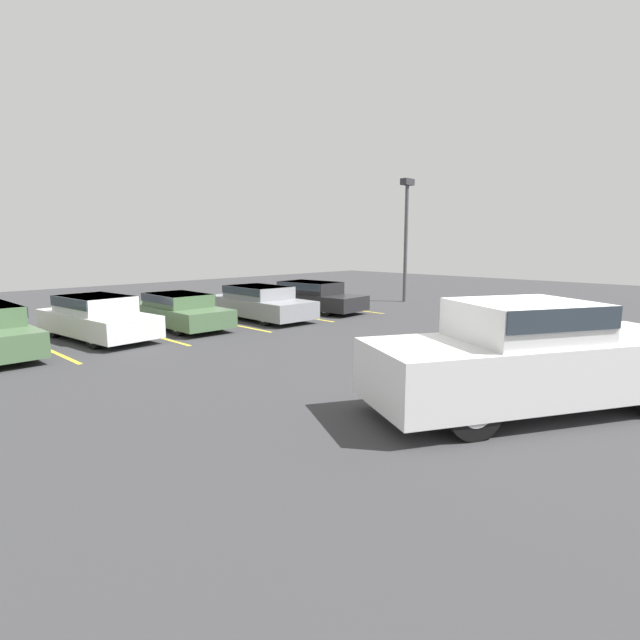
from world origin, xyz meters
The scene contains 12 objects.
ground_plane centered at (0.00, 0.00, 0.00)m, with size 60.00×60.00×0.00m, color #38383A.
stall_stripe_b centered at (-4.40, 11.29, 0.00)m, with size 0.12×5.29×0.01m, color yellow.
stall_stripe_c centered at (-1.41, 11.29, 0.00)m, with size 0.12×5.29×0.01m, color yellow.
stall_stripe_d centered at (1.58, 11.29, 0.00)m, with size 0.12×5.29×0.01m, color yellow.
stall_stripe_e centered at (4.57, 11.29, 0.00)m, with size 0.12×5.29×0.01m, color yellow.
stall_stripe_f centered at (7.56, 11.29, 0.00)m, with size 0.12×5.29×0.01m, color yellow.
pickup_truck centered at (-0.04, -0.45, 0.96)m, with size 6.22×4.64×1.93m.
parked_sedan_b centered at (-2.82, 11.57, 0.70)m, with size 2.15×4.59×1.31m.
parked_sedan_c centered at (-0.06, 11.55, 0.63)m, with size 1.83×4.38×1.18m.
parked_sedan_d centered at (3.12, 11.17, 0.67)m, with size 2.02×4.77×1.26m.
parked_sedan_e centered at (6.03, 11.33, 0.66)m, with size 2.14×4.84×1.25m.
light_post centered at (11.64, 10.50, 3.67)m, with size 0.70×0.36×5.87m.
Camera 1 is at (-8.68, -3.69, 2.92)m, focal length 28.00 mm.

